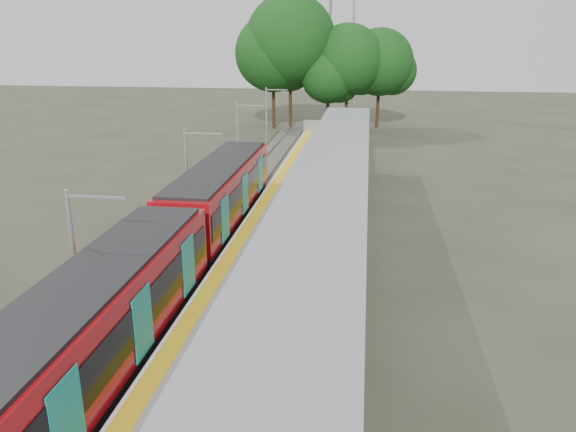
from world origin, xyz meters
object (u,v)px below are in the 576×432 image
(train, at_px, (177,239))
(litter_bin, at_px, (321,227))
(bench_near, at_px, (316,325))
(info_pillar_far, at_px, (333,209))
(info_pillar_near, at_px, (299,271))
(bench_far, at_px, (347,169))
(bench_mid, at_px, (339,224))

(train, bearing_deg, litter_bin, 35.76)
(train, distance_m, bench_near, 8.37)
(info_pillar_far, height_order, litter_bin, info_pillar_far)
(bench_near, height_order, litter_bin, bench_near)
(bench_near, relative_size, info_pillar_far, 1.10)
(train, xyz_separation_m, info_pillar_near, (5.33, -2.20, -0.17))
(train, height_order, bench_far, train)
(bench_near, distance_m, bench_mid, 10.02)
(bench_mid, relative_size, info_pillar_far, 0.84)
(bench_near, bearing_deg, bench_far, 73.86)
(train, distance_m, bench_far, 17.17)
(train, height_order, info_pillar_near, train)
(bench_mid, height_order, litter_bin, litter_bin)
(bench_far, xyz_separation_m, info_pillar_near, (-1.03, -18.13, 0.38))
(bench_near, bearing_deg, info_pillar_near, 89.64)
(info_pillar_near, xyz_separation_m, info_pillar_far, (0.71, 8.31, -0.18))
(train, bearing_deg, bench_far, 68.23)
(bench_far, distance_m, info_pillar_far, 9.82)
(info_pillar_near, distance_m, litter_bin, 6.27)
(bench_near, bearing_deg, litter_bin, 77.89)
(train, relative_size, info_pillar_near, 13.61)
(bench_mid, relative_size, litter_bin, 1.46)
(train, xyz_separation_m, info_pillar_far, (6.05, 6.12, -0.35))
(train, xyz_separation_m, bench_near, (6.26, -5.54, -0.44))
(bench_mid, distance_m, info_pillar_near, 6.78)
(train, xyz_separation_m, litter_bin, (5.63, 4.06, -0.58))
(bench_mid, xyz_separation_m, info_pillar_near, (-1.12, -6.68, 0.39))
(info_pillar_far, xyz_separation_m, litter_bin, (-0.42, -2.06, -0.23))
(bench_near, bearing_deg, train, 122.62)
(bench_near, bearing_deg, bench_mid, 73.04)
(bench_far, xyz_separation_m, info_pillar_far, (-0.32, -9.82, 0.20))
(info_pillar_far, bearing_deg, bench_far, 69.77)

